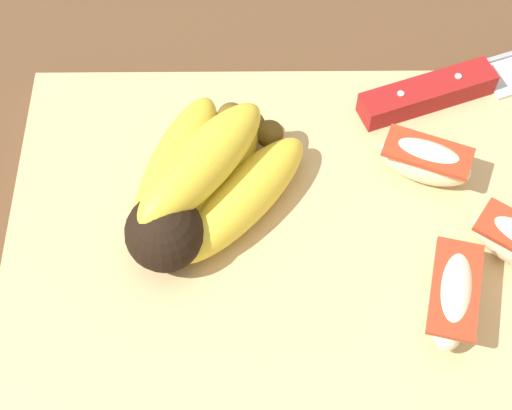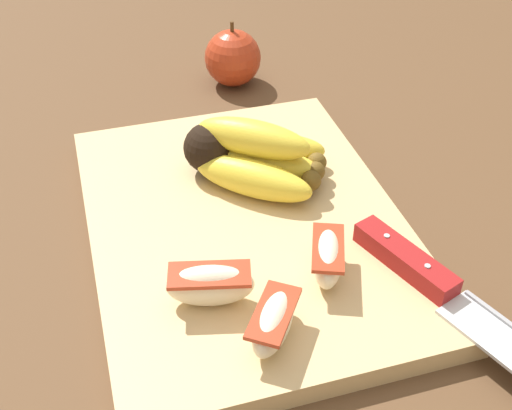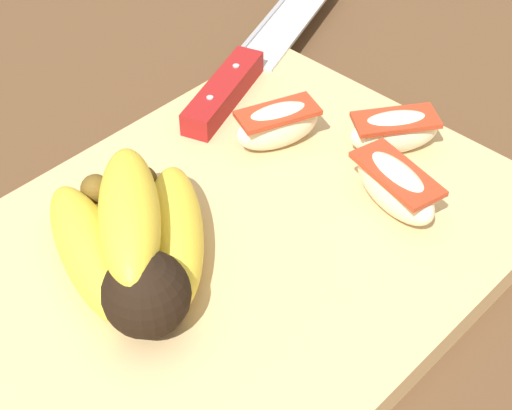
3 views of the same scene
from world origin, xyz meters
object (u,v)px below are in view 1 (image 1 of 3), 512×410
at_px(apple_wedge_middle, 452,296).
at_px(apple_wedge_far, 425,161).
at_px(chefs_knife, 486,77).
at_px(banana_bunch, 202,185).

xyz_separation_m(apple_wedge_middle, apple_wedge_far, (0.00, -0.10, -0.00)).
bearing_deg(apple_wedge_far, chefs_knife, -124.51).
relative_size(apple_wedge_middle, apple_wedge_far, 1.10).
height_order(banana_bunch, apple_wedge_middle, banana_bunch).
bearing_deg(chefs_knife, apple_wedge_middle, 73.75).
distance_m(apple_wedge_middle, apple_wedge_far, 0.10).
relative_size(banana_bunch, apple_wedge_middle, 1.96).
relative_size(banana_bunch, chefs_knife, 0.52).
distance_m(banana_bunch, apple_wedge_far, 0.15).
relative_size(chefs_knife, apple_wedge_middle, 3.74).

